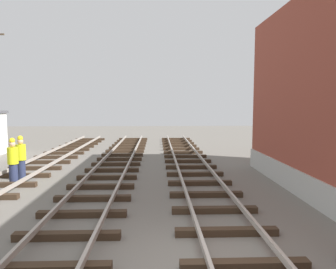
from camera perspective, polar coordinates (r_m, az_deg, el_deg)
The scene contains 4 objects.
track_near_building at distance 6.63m, azimuth 13.82°, elevation -21.84°, with size 2.50×45.45×0.32m.
track_centre at distance 6.76m, azimuth -21.59°, elevation -21.55°, with size 2.50×45.45×0.32m.
track_worker_foreground at distance 14.41m, azimuth -25.27°, elevation -3.91°, with size 0.40×0.40×1.87m.
track_worker_distant at distance 13.62m, azimuth -26.46°, elevation -4.48°, with size 0.40×0.40×1.87m.
Camera 1 is at (-0.79, -5.66, 3.16)m, focal length 33.37 mm.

